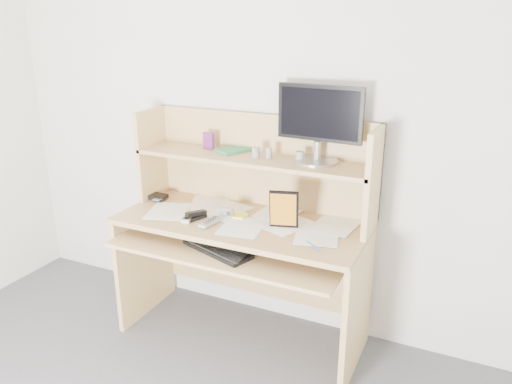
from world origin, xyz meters
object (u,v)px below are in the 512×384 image
at_px(tv_remote, 211,222).
at_px(keyboard, 217,249).
at_px(desk, 247,225).
at_px(monitor, 319,121).
at_px(game_case, 284,209).

bearing_deg(tv_remote, keyboard, -38.73).
relative_size(desk, monitor, 2.94).
bearing_deg(desk, tv_remote, -122.07).
xyz_separation_m(keyboard, tv_remote, (-0.09, 0.10, 0.10)).
relative_size(desk, game_case, 6.48).
bearing_deg(tv_remote, desk, 65.59).
distance_m(desk, monitor, 0.72).
bearing_deg(monitor, tv_remote, -142.05).
distance_m(desk, keyboard, 0.30).
distance_m(keyboard, game_case, 0.41).
distance_m(keyboard, tv_remote, 0.17).
height_order(keyboard, game_case, game_case).
bearing_deg(game_case, monitor, 49.46).
bearing_deg(keyboard, desk, 103.45).
relative_size(keyboard, game_case, 2.01).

